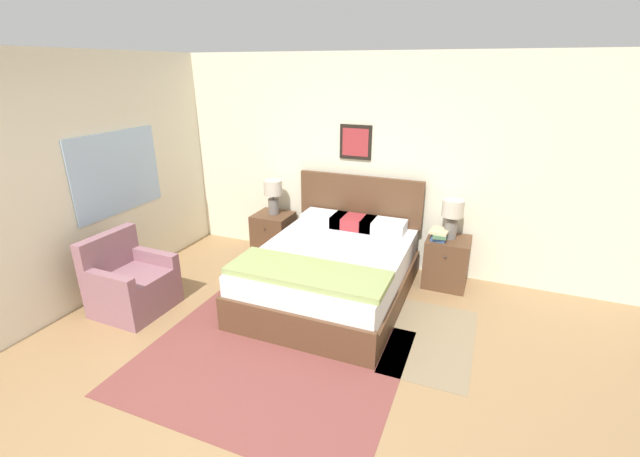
# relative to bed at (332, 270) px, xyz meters

# --- Properties ---
(ground_plane) EXTENTS (16.00, 16.00, 0.00)m
(ground_plane) POSITION_rel_bed_xyz_m (-0.13, -1.91, -0.32)
(ground_plane) COLOR #99754C
(wall_back) EXTENTS (7.00, 0.09, 2.60)m
(wall_back) POSITION_rel_bed_xyz_m (-0.13, 1.08, 0.98)
(wall_back) COLOR beige
(wall_back) RESTS_ON ground_plane
(wall_left) EXTENTS (0.08, 5.35, 2.60)m
(wall_left) POSITION_rel_bed_xyz_m (-2.46, -0.43, 0.98)
(wall_left) COLOR beige
(wall_left) RESTS_ON ground_plane
(area_rug_main) EXTENTS (2.27, 1.86, 0.01)m
(area_rug_main) POSITION_rel_bed_xyz_m (-0.11, -1.29, -0.32)
(area_rug_main) COLOR brown
(area_rug_main) RESTS_ON ground_plane
(area_rug_bedside) EXTENTS (0.76, 1.32, 0.01)m
(area_rug_bedside) POSITION_rel_bed_xyz_m (1.18, -0.42, -0.32)
(area_rug_bedside) COLOR #897556
(area_rug_bedside) RESTS_ON ground_plane
(bed) EXTENTS (1.58, 2.04, 1.17)m
(bed) POSITION_rel_bed_xyz_m (0.00, 0.00, 0.00)
(bed) COLOR brown
(bed) RESTS_ON ground_plane
(armchair) EXTENTS (0.69, 0.72, 0.82)m
(armchair) POSITION_rel_bed_xyz_m (-1.87, -1.06, -0.03)
(armchair) COLOR #8E606B
(armchair) RESTS_ON ground_plane
(nightstand_near_window) EXTENTS (0.48, 0.48, 0.58)m
(nightstand_near_window) POSITION_rel_bed_xyz_m (-1.14, 0.77, -0.03)
(nightstand_near_window) COLOR brown
(nightstand_near_window) RESTS_ON ground_plane
(nightstand_by_door) EXTENTS (0.48, 0.48, 0.58)m
(nightstand_by_door) POSITION_rel_bed_xyz_m (1.14, 0.77, -0.03)
(nightstand_by_door) COLOR brown
(nightstand_by_door) RESTS_ON ground_plane
(table_lamp_near_window) EXTENTS (0.24, 0.24, 0.46)m
(table_lamp_near_window) POSITION_rel_bed_xyz_m (-1.14, 0.79, 0.56)
(table_lamp_near_window) COLOR slate
(table_lamp_near_window) RESTS_ON nightstand_near_window
(table_lamp_by_door) EXTENTS (0.24, 0.24, 0.46)m
(table_lamp_by_door) POSITION_rel_bed_xyz_m (1.14, 0.79, 0.56)
(table_lamp_by_door) COLOR slate
(table_lamp_by_door) RESTS_ON nightstand_by_door
(book_thick_bottom) EXTENTS (0.16, 0.23, 0.04)m
(book_thick_bottom) POSITION_rel_bed_xyz_m (1.03, 0.72, 0.28)
(book_thick_bottom) COLOR #335693
(book_thick_bottom) RESTS_ON nightstand_by_door
(book_hardcover_middle) EXTENTS (0.18, 0.30, 0.04)m
(book_hardcover_middle) POSITION_rel_bed_xyz_m (1.03, 0.72, 0.33)
(book_hardcover_middle) COLOR #4C7551
(book_hardcover_middle) RESTS_ON book_thick_bottom
(book_novel_upper) EXTENTS (0.22, 0.25, 0.03)m
(book_novel_upper) POSITION_rel_bed_xyz_m (1.03, 0.72, 0.36)
(book_novel_upper) COLOR beige
(book_novel_upper) RESTS_ON book_hardcover_middle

